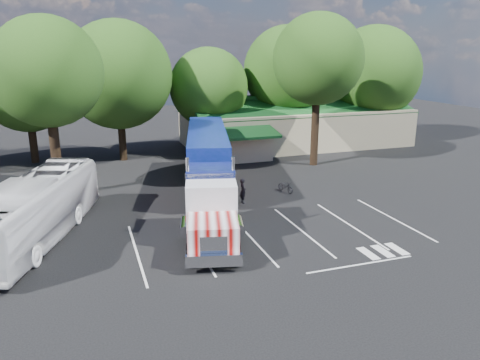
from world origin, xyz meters
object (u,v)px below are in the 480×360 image
object	(u,v)px
woman	(243,191)
silver_sedan	(234,150)
semi_truck	(208,162)
bicycle	(286,186)
tour_bus	(35,210)

from	to	relation	value
woman	silver_sedan	size ratio (longest dim) A/B	0.45
semi_truck	bicycle	world-z (taller)	semi_truck
bicycle	silver_sedan	world-z (taller)	silver_sedan
woman	silver_sedan	world-z (taller)	woman
semi_truck	bicycle	size ratio (longest dim) A/B	13.72
silver_sedan	woman	bearing A→B (deg)	149.99
woman	tour_bus	xyz separation A→B (m)	(-13.02, -2.41, 0.90)
woman	silver_sedan	xyz separation A→B (m)	(3.93, 14.00, -0.24)
semi_truck	tour_bus	world-z (taller)	semi_truck
woman	tour_bus	world-z (taller)	tour_bus
woman	tour_bus	size ratio (longest dim) A/B	0.14
woman	tour_bus	bearing A→B (deg)	98.78
tour_bus	bicycle	bearing A→B (deg)	32.58
silver_sedan	semi_truck	bearing A→B (deg)	139.65
tour_bus	silver_sedan	bearing A→B (deg)	63.80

